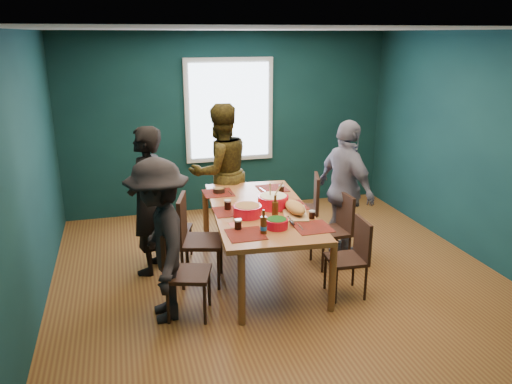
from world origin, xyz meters
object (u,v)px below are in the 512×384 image
(chair_left_far, at_px, (168,223))
(chair_right_far, at_px, (309,203))
(chair_left_near, at_px, (179,266))
(cutting_board, at_px, (295,209))
(person_back, at_px, (220,172))
(person_right, at_px, (346,190))
(chair_right_near, at_px, (354,252))
(bowl_salad, at_px, (247,210))
(dining_table, at_px, (261,215))
(person_far_left, at_px, (147,201))
(chair_right_mid, at_px, (338,224))
(chair_left_mid, at_px, (193,233))
(bowl_dumpling, at_px, (273,201))
(person_near_left, at_px, (160,241))
(bowl_herbs, at_px, (277,223))

(chair_left_far, relative_size, chair_right_far, 0.90)
(chair_left_near, bearing_deg, cutting_board, 32.70)
(person_back, xyz_separation_m, person_right, (1.33, -1.04, -0.05))
(chair_right_near, bearing_deg, chair_right_far, 90.88)
(bowl_salad, height_order, cutting_board, cutting_board)
(dining_table, relative_size, cutting_board, 3.40)
(person_right, bearing_deg, person_far_left, 73.23)
(chair_left_far, distance_m, chair_right_far, 1.85)
(chair_left_far, xyz_separation_m, chair_right_mid, (1.92, -0.64, 0.03))
(person_back, bearing_deg, person_right, 125.90)
(chair_left_far, bearing_deg, person_far_left, -120.25)
(chair_left_near, distance_m, person_far_left, 1.14)
(bowl_salad, xyz_separation_m, cutting_board, (0.51, -0.08, -0.00))
(person_far_left, bearing_deg, chair_left_mid, 68.37)
(person_back, bearing_deg, bowl_dumpling, 88.99)
(person_back, bearing_deg, chair_left_near, 51.03)
(person_near_left, height_order, bowl_herbs, person_near_left)
(chair_left_near, relative_size, person_back, 0.50)
(person_near_left, xyz_separation_m, bowl_dumpling, (1.31, 0.63, 0.08))
(person_near_left, bearing_deg, chair_left_near, 83.52)
(chair_left_near, xyz_separation_m, person_far_left, (-0.22, 1.07, 0.33))
(person_far_left, bearing_deg, chair_left_far, 153.34)
(chair_left_near, height_order, person_near_left, person_near_left)
(person_far_left, xyz_separation_m, bowl_salad, (1.01, -0.63, 0.01))
(chair_left_mid, distance_m, cutting_board, 1.15)
(dining_table, xyz_separation_m, person_back, (-0.20, 1.27, 0.18))
(dining_table, distance_m, bowl_salad, 0.31)
(chair_left_near, height_order, cutting_board, cutting_board)
(person_far_left, height_order, person_back, person_back)
(bowl_salad, height_order, bowl_herbs, bowl_salad)
(person_back, bearing_deg, chair_left_far, 22.37)
(dining_table, height_order, chair_right_near, chair_right_near)
(dining_table, relative_size, chair_left_mid, 2.18)
(chair_left_far, relative_size, person_far_left, 0.48)
(chair_right_far, bearing_deg, bowl_dumpling, -116.59)
(chair_left_far, xyz_separation_m, person_back, (0.78, 0.62, 0.42))
(chair_right_far, relative_size, chair_right_mid, 1.04)
(chair_right_far, distance_m, chair_right_mid, 0.74)
(bowl_herbs, bearing_deg, person_near_left, -178.79)
(dining_table, distance_m, chair_right_mid, 0.97)
(person_right, relative_size, person_near_left, 1.07)
(chair_right_near, distance_m, person_far_left, 2.35)
(person_right, height_order, bowl_herbs, person_right)
(chair_right_mid, height_order, bowl_salad, bowl_salad)
(chair_left_mid, bearing_deg, chair_right_far, 39.51)
(dining_table, xyz_separation_m, person_right, (1.14, 0.23, 0.13))
(person_near_left, bearing_deg, chair_right_mid, 104.64)
(person_near_left, bearing_deg, bowl_herbs, 89.15)
(person_far_left, xyz_separation_m, cutting_board, (1.52, -0.71, 0.01))
(chair_left_near, relative_size, chair_right_far, 0.99)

